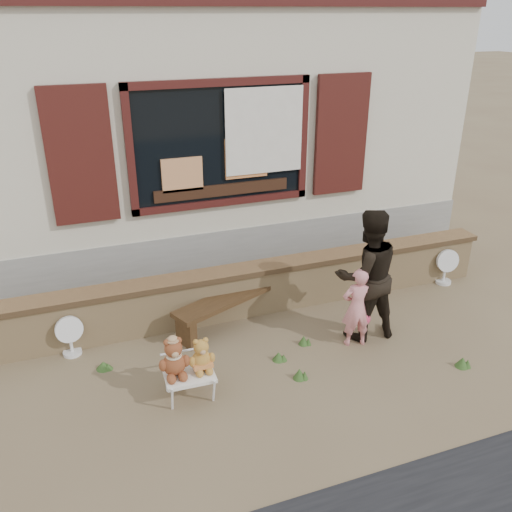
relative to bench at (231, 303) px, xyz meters
name	(u,v)px	position (x,y,z in m)	size (l,w,h in m)	color
ground	(274,353)	(0.26, -0.80, -0.30)	(80.00, 80.00, 0.00)	brown
shopfront	(178,117)	(0.27, 3.69, 1.70)	(8.04, 5.13, 4.00)	#AEA28C
brick_wall	(245,290)	(0.26, 0.20, 0.04)	(7.10, 0.36, 0.67)	tan
bench	(231,303)	(0.00, 0.00, 0.00)	(1.63, 0.94, 0.41)	#352312
folding_chair	(189,374)	(-0.85, -1.22, -0.02)	(0.52, 0.47, 0.31)	white
teddy_bear_left	(174,356)	(-0.99, -1.22, 0.23)	(0.32, 0.28, 0.44)	brown
teddy_bear_right	(201,354)	(-0.71, -1.23, 0.20)	(0.28, 0.24, 0.38)	olive
child	(357,307)	(1.25, -0.96, 0.20)	(0.37, 0.24, 1.01)	pink
adult	(367,275)	(1.44, -0.80, 0.52)	(0.80, 0.62, 1.64)	black
fan_left	(70,335)	(-1.96, 0.00, -0.05)	(0.33, 0.22, 0.51)	white
fan_right	(445,266)	(3.29, 0.00, -0.03)	(0.35, 0.23, 0.54)	silver
grass_tufts	(338,358)	(0.89, -1.23, -0.25)	(4.91, 1.56, 0.13)	#325321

